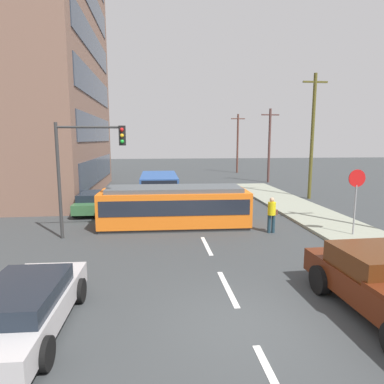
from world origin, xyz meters
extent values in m
plane|color=#383B3D|center=(0.00, 10.00, 0.00)|extent=(120.00, 120.00, 0.00)
cube|color=gray|center=(6.80, 6.00, 0.07)|extent=(3.20, 36.00, 0.14)
cube|color=silver|center=(0.00, 2.00, 0.01)|extent=(0.16, 2.40, 0.01)
cube|color=silver|center=(0.00, 6.00, 0.01)|extent=(0.16, 2.40, 0.01)
cube|color=silver|center=(0.00, 15.30, 0.01)|extent=(0.16, 2.40, 0.01)
cube|color=silver|center=(0.00, 21.30, 0.01)|extent=(0.16, 2.40, 0.01)
cube|color=#2D3847|center=(-6.55, 20.54, 1.92)|extent=(0.06, 14.08, 1.92)
cube|color=#2D3847|center=(-6.55, 20.54, 5.12)|extent=(0.06, 14.08, 1.92)
cube|color=#2D3847|center=(-6.55, 20.54, 8.32)|extent=(0.06, 14.08, 1.92)
cube|color=#2D3847|center=(-6.55, 20.54, 11.52)|extent=(0.06, 14.08, 1.92)
cube|color=orange|center=(-1.10, 9.30, 0.97)|extent=(7.33, 2.70, 1.65)
cube|color=#2D2D2D|center=(-1.10, 9.30, 0.07)|extent=(7.18, 2.57, 0.15)
cube|color=#4D5357|center=(-1.10, 9.30, 1.90)|extent=(6.59, 2.30, 0.20)
cube|color=#1E232D|center=(-1.10, 9.30, 1.17)|extent=(7.04, 2.73, 0.73)
cube|color=#2D5397|center=(-1.75, 16.99, 1.06)|extent=(2.54, 5.96, 1.52)
cube|color=black|center=(-1.77, 14.07, 1.29)|extent=(2.25, 0.13, 0.91)
cube|color=black|center=(-1.75, 16.99, 1.33)|extent=(2.57, 5.06, 0.61)
cylinder|color=black|center=(-1.76, 15.09, 0.45)|extent=(2.56, 0.92, 0.90)
cylinder|color=black|center=(-1.74, 18.89, 0.45)|extent=(2.56, 0.92, 0.90)
cylinder|color=#1E3744|center=(3.19, 7.59, 0.42)|extent=(0.16, 0.16, 0.85)
cylinder|color=#1E3744|center=(3.39, 7.59, 0.42)|extent=(0.16, 0.16, 0.85)
cylinder|color=yellow|center=(3.29, 7.59, 1.15)|extent=(0.36, 0.36, 0.60)
sphere|color=tan|center=(3.29, 7.59, 1.56)|extent=(0.22, 0.22, 0.22)
cube|color=brown|center=(3.51, 7.64, 0.95)|extent=(0.22, 0.20, 0.24)
cube|color=#4E250E|center=(3.54, 0.48, 1.27)|extent=(1.95, 1.95, 0.55)
cylinder|color=black|center=(2.51, 1.40, 0.40)|extent=(0.30, 0.81, 0.80)
cube|color=#BDB9BA|center=(-4.99, 0.30, 0.52)|extent=(1.84, 4.51, 0.55)
cube|color=black|center=(-4.99, 0.15, 0.99)|extent=(1.64, 2.50, 0.40)
cylinder|color=black|center=(-5.81, 1.67, 0.32)|extent=(0.24, 0.65, 0.64)
cylinder|color=black|center=(-4.10, 1.62, 0.32)|extent=(0.24, 0.65, 0.64)
cylinder|color=black|center=(-4.17, -1.06, 0.32)|extent=(0.24, 0.65, 0.64)
cube|color=#33643A|center=(-5.65, 13.30, 0.52)|extent=(1.83, 4.44, 0.55)
cube|color=black|center=(-5.65, 13.15, 0.99)|extent=(1.68, 2.44, 0.40)
cylinder|color=black|center=(-6.55, 14.63, 0.32)|extent=(0.22, 0.64, 0.64)
cylinder|color=black|center=(-4.73, 14.62, 0.32)|extent=(0.22, 0.64, 0.64)
cylinder|color=black|center=(-6.56, 11.97, 0.32)|extent=(0.22, 0.64, 0.64)
cylinder|color=black|center=(-4.74, 11.96, 0.32)|extent=(0.22, 0.64, 0.64)
cylinder|color=gray|center=(6.65, 6.47, 1.24)|extent=(0.07, 0.07, 2.20)
cylinder|color=red|center=(6.65, 6.47, 2.64)|extent=(0.76, 0.04, 0.76)
cylinder|color=#333333|center=(-6.14, 7.77, 2.51)|extent=(0.14, 0.14, 5.01)
cylinder|color=#333333|center=(-4.78, 7.77, 4.81)|extent=(2.73, 0.10, 0.10)
cube|color=black|center=(-3.41, 7.77, 4.46)|extent=(0.28, 0.24, 0.84)
sphere|color=red|center=(-3.41, 7.64, 4.71)|extent=(0.16, 0.16, 0.16)
sphere|color=gold|center=(-3.41, 7.64, 4.46)|extent=(0.16, 0.16, 0.16)
sphere|color=green|center=(-3.41, 7.64, 4.21)|extent=(0.16, 0.16, 0.16)
cylinder|color=brown|center=(9.22, 16.19, 4.44)|extent=(0.24, 0.24, 8.88)
cube|color=brown|center=(9.22, 16.19, 8.28)|extent=(1.80, 0.12, 0.12)
cylinder|color=brown|center=(9.40, 25.77, 3.66)|extent=(0.24, 0.24, 7.31)
cube|color=brown|center=(9.40, 25.77, 6.71)|extent=(1.80, 0.12, 0.12)
cylinder|color=brown|center=(8.73, 36.06, 3.77)|extent=(0.24, 0.24, 7.55)
cube|color=brown|center=(8.73, 36.06, 6.95)|extent=(1.80, 0.12, 0.12)
camera|label=1|loc=(-2.06, -7.09, 4.29)|focal=31.47mm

